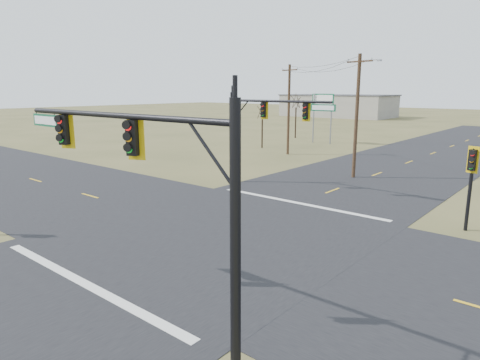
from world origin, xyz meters
name	(u,v)px	position (x,y,z in m)	size (l,w,h in m)	color
ground	(219,233)	(0.00, 0.00, 0.00)	(320.00, 320.00, 0.00)	olive
road_ew	(219,233)	(0.00, 0.00, 0.01)	(160.00, 14.00, 0.02)	black
road_ns	(219,233)	(0.00, 0.00, 0.01)	(14.00, 160.00, 0.02)	black
stop_bar_near	(84,283)	(0.00, -7.50, 0.03)	(12.00, 0.40, 0.01)	silver
stop_bar_far	(299,203)	(0.00, 7.50, 0.03)	(12.00, 0.40, 0.01)	silver
mast_arm_near	(139,161)	(3.75, -7.50, 5.08)	(10.34, 0.59, 6.96)	black
mast_arm_far	(264,119)	(-4.57, 9.77, 5.01)	(8.84, 0.55, 6.93)	black
pedestal_signal_ne	(472,170)	(9.47, 8.37, 3.22)	(0.63, 0.54, 4.41)	black
utility_pole_near	(357,115)	(-0.99, 17.46, 5.12)	(2.38, 0.69, 9.88)	#48331F
utility_pole_far	(289,109)	(-12.37, 24.81, 5.07)	(2.33, 0.79, 9.78)	#48331F
highway_sign	(323,109)	(-14.48, 36.12, 4.61)	(3.48, 0.63, 6.58)	gray
streetlight_c	(359,97)	(-10.55, 38.68, 6.18)	(3.08, 0.50, 11.00)	gray
bare_tree_a	(262,111)	(-17.77, 27.18, 4.61)	(2.49, 2.49, 5.82)	black
bare_tree_b	(296,101)	(-20.72, 39.39, 5.51)	(3.22, 3.22, 6.89)	black
warehouse_left	(337,106)	(-40.00, 90.00, 2.75)	(28.00, 14.00, 5.50)	#9B9689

